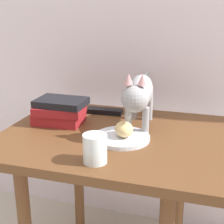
{
  "coord_description": "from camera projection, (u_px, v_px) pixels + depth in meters",
  "views": [
    {
      "loc": [
        0.31,
        -1.04,
        1.06
      ],
      "look_at": [
        0.0,
        0.0,
        0.69
      ],
      "focal_mm": 53.66,
      "sensor_mm": 36.0,
      "label": 1
    }
  ],
  "objects": [
    {
      "name": "candle_jar",
      "position": [
        95.0,
        150.0,
        0.95
      ],
      "size": [
        0.07,
        0.07,
        0.08
      ],
      "color": "silver",
      "rests_on": "side_table"
    },
    {
      "name": "book_stack",
      "position": [
        60.0,
        111.0,
        1.26
      ],
      "size": [
        0.2,
        0.15,
        0.1
      ],
      "color": "maroon",
      "rests_on": "side_table"
    },
    {
      "name": "bread_roll",
      "position": [
        124.0,
        129.0,
        1.11
      ],
      "size": [
        0.09,
        0.1,
        0.05
      ],
      "primitive_type": "ellipsoid",
      "rotation": [
        0.0,
        0.0,
        2.01
      ],
      "color": "#E0BC7A",
      "rests_on": "plate"
    },
    {
      "name": "cat",
      "position": [
        139.0,
        93.0,
        1.18
      ],
      "size": [
        0.12,
        0.48,
        0.23
      ],
      "color": "#99999E",
      "rests_on": "side_table"
    },
    {
      "name": "plate",
      "position": [
        122.0,
        138.0,
        1.12
      ],
      "size": [
        0.19,
        0.19,
        0.01
      ],
      "primitive_type": "cylinder",
      "color": "silver",
      "rests_on": "side_table"
    },
    {
      "name": "side_table",
      "position": [
        112.0,
        157.0,
        1.2
      ],
      "size": [
        0.77,
        0.62,
        0.61
      ],
      "color": "brown",
      "rests_on": "ground"
    },
    {
      "name": "tv_remote",
      "position": [
        104.0,
        111.0,
        1.38
      ],
      "size": [
        0.15,
        0.05,
        0.02
      ],
      "primitive_type": "cube",
      "rotation": [
        0.0,
        0.0,
        0.05
      ],
      "color": "black",
      "rests_on": "side_table"
    }
  ]
}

